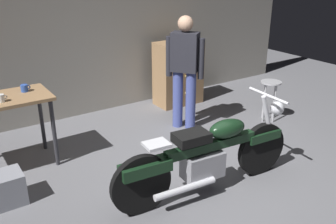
{
  "coord_description": "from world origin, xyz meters",
  "views": [
    {
      "loc": [
        -2.38,
        -2.81,
        2.36
      ],
      "look_at": [
        -0.02,
        0.7,
        0.65
      ],
      "focal_mm": 39.98,
      "sensor_mm": 36.0,
      "label": 1
    }
  ],
  "objects_px": {
    "mug_blue_enamel": "(25,88)",
    "motorcycle": "(208,154)",
    "wooden_dresser": "(178,73)",
    "mug_white_ceramic": "(1,98)",
    "shop_stool": "(270,90)",
    "person_standing": "(185,68)",
    "storage_bin": "(2,190)"
  },
  "relations": [
    {
      "from": "person_standing",
      "to": "shop_stool",
      "type": "distance_m",
      "value": 1.44
    },
    {
      "from": "storage_bin",
      "to": "mug_blue_enamel",
      "type": "xyz_separation_m",
      "value": [
        0.55,
        0.83,
        0.77
      ]
    },
    {
      "from": "person_standing",
      "to": "wooden_dresser",
      "type": "height_order",
      "value": "person_standing"
    },
    {
      "from": "motorcycle",
      "to": "mug_white_ceramic",
      "type": "distance_m",
      "value": 2.37
    },
    {
      "from": "storage_bin",
      "to": "mug_white_ceramic",
      "type": "distance_m",
      "value": 1.02
    },
    {
      "from": "wooden_dresser",
      "to": "mug_blue_enamel",
      "type": "height_order",
      "value": "wooden_dresser"
    },
    {
      "from": "person_standing",
      "to": "shop_stool",
      "type": "height_order",
      "value": "person_standing"
    },
    {
      "from": "motorcycle",
      "to": "shop_stool",
      "type": "distance_m",
      "value": 2.3
    },
    {
      "from": "shop_stool",
      "to": "wooden_dresser",
      "type": "distance_m",
      "value": 1.61
    },
    {
      "from": "storage_bin",
      "to": "mug_white_ceramic",
      "type": "relative_size",
      "value": 4.16
    },
    {
      "from": "storage_bin",
      "to": "mug_blue_enamel",
      "type": "distance_m",
      "value": 1.26
    },
    {
      "from": "shop_stool",
      "to": "storage_bin",
      "type": "bearing_deg",
      "value": -179.84
    },
    {
      "from": "shop_stool",
      "to": "storage_bin",
      "type": "distance_m",
      "value": 4.0
    },
    {
      "from": "motorcycle",
      "to": "mug_white_ceramic",
      "type": "height_order",
      "value": "motorcycle"
    },
    {
      "from": "person_standing",
      "to": "mug_white_ceramic",
      "type": "bearing_deg",
      "value": 50.56
    },
    {
      "from": "person_standing",
      "to": "mug_white_ceramic",
      "type": "distance_m",
      "value": 2.48
    },
    {
      "from": "motorcycle",
      "to": "shop_stool",
      "type": "relative_size",
      "value": 3.42
    },
    {
      "from": "shop_stool",
      "to": "mug_white_ceramic",
      "type": "xyz_separation_m",
      "value": [
        -3.75,
        0.6,
        0.45
      ]
    },
    {
      "from": "motorcycle",
      "to": "storage_bin",
      "type": "height_order",
      "value": "motorcycle"
    },
    {
      "from": "motorcycle",
      "to": "wooden_dresser",
      "type": "distance_m",
      "value": 2.77
    },
    {
      "from": "shop_stool",
      "to": "storage_bin",
      "type": "relative_size",
      "value": 1.45
    },
    {
      "from": "storage_bin",
      "to": "mug_white_ceramic",
      "type": "xyz_separation_m",
      "value": [
        0.24,
        0.61,
        0.77
      ]
    },
    {
      "from": "motorcycle",
      "to": "shop_stool",
      "type": "bearing_deg",
      "value": 30.69
    },
    {
      "from": "mug_white_ceramic",
      "to": "motorcycle",
      "type": "bearing_deg",
      "value": -43.65
    },
    {
      "from": "shop_stool",
      "to": "mug_white_ceramic",
      "type": "relative_size",
      "value": 6.05
    },
    {
      "from": "person_standing",
      "to": "shop_stool",
      "type": "bearing_deg",
      "value": -150.64
    },
    {
      "from": "shop_stool",
      "to": "storage_bin",
      "type": "xyz_separation_m",
      "value": [
        -3.99,
        -0.01,
        -0.33
      ]
    },
    {
      "from": "mug_white_ceramic",
      "to": "mug_blue_enamel",
      "type": "xyz_separation_m",
      "value": [
        0.31,
        0.22,
        -0.0
      ]
    },
    {
      "from": "wooden_dresser",
      "to": "mug_white_ceramic",
      "type": "relative_size",
      "value": 10.4
    },
    {
      "from": "person_standing",
      "to": "storage_bin",
      "type": "bearing_deg",
      "value": 63.44
    },
    {
      "from": "wooden_dresser",
      "to": "storage_bin",
      "type": "distance_m",
      "value": 3.57
    },
    {
      "from": "mug_blue_enamel",
      "to": "motorcycle",
      "type": "bearing_deg",
      "value": -53.05
    }
  ]
}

